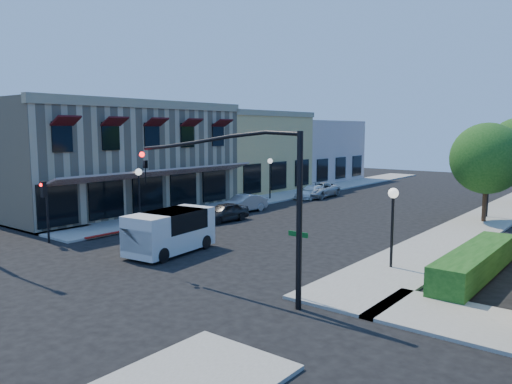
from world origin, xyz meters
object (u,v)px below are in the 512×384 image
Objects in this scene: parked_car_b at (244,203)px; street_tree_a at (487,158)px; lamppost_left_near at (139,182)px; lamppost_left_far at (270,168)px; signal_mast_arm at (249,185)px; parked_car_a at (224,212)px; white_van at (169,229)px; secondary_signal at (45,200)px; parked_car_d at (318,190)px; parked_car_c at (312,192)px; lamppost_right_near at (393,207)px; street_name_sign at (298,254)px; lamppost_right_far at (489,178)px.

street_tree_a is at bearing 28.65° from parked_car_b.
lamppost_left_near is 14.00m from lamppost_left_far.
street_tree_a is 0.81× the size of signal_mast_arm.
street_tree_a is 17.26m from parked_car_a.
street_tree_a is at bearing 60.89° from white_van.
lamppost_left_near is 0.99× the size of parked_car_a.
signal_mast_arm is 2.24× the size of lamppost_left_far.
secondary_signal is 24.72m from parked_car_d.
lamppost_left_near is at bearing -96.15° from parked_car_c.
lamppost_left_near is 1.00× the size of lamppost_right_near.
lamppost_left_far is at bearing -126.37° from parked_car_c.
parked_car_c is at bearing 120.90° from street_name_sign.
lamppost_left_far is 0.92× the size of parked_car_b.
lamppost_left_near is 1.00× the size of lamppost_right_far.
signal_mast_arm is at bearing -24.37° from lamppost_left_near.
lamppost_left_far is (0.00, 14.00, 0.00)m from lamppost_left_near.
signal_mast_arm is 2.24× the size of lamppost_left_near.
street_tree_a is 2.49m from lamppost_right_far.
street_name_sign is 0.52× the size of parked_car_d.
signal_mast_arm reaches higher than white_van.
lamppost_left_far is at bearing 140.53° from lamppost_right_near.
parked_car_d is (1.93, 24.59, -1.65)m from secondary_signal.
parked_car_c is at bearing -97.37° from parked_car_d.
parked_car_b is at bearing 152.44° from lamppost_right_near.
parked_car_d is (0.13, 10.33, 0.03)m from parked_car_b.
lamppost_right_near is 14.05m from parked_car_a.
parked_car_b is (-1.40, 3.67, 0.03)m from parked_car_a.
lamppost_right_far is at bearing 87.37° from street_name_sign.
parked_car_d is (0.08, 1.00, 0.10)m from parked_car_c.
parked_car_c is at bearing 85.51° from secondary_signal.
signal_mast_arm is 2.24× the size of lamppost_right_near.
lamppost_left_near is at bearing 160.07° from street_name_sign.
signal_mast_arm is 13.97m from secondary_signal.
parked_car_d is at bearing 172.18° from lamppost_right_far.
lamppost_right_near is at bearing -47.53° from parked_car_c.
street_name_sign is at bearing -38.74° from parked_car_b.
street_tree_a reaches higher than street_name_sign.
secondary_signal is at bearing -177.07° from street_name_sign.
lamppost_left_far is at bearing 90.00° from lamppost_left_near.
parked_car_b is at bearing -150.47° from lamppost_right_far.
secondary_signal is 0.68× the size of white_van.
parked_car_d is at bearing 164.94° from street_tree_a.
lamppost_left_near is 23.35m from lamppost_right_far.
lamppost_left_near is at bearing -100.61° from parked_car_d.
street_name_sign reaches higher than parked_car_d.
street_name_sign is 0.64× the size of parked_car_b.
street_tree_a is at bearing -81.47° from lamppost_right_far.
parked_car_d is (-4.85, 21.99, -0.53)m from white_van.
street_tree_a is 20.00m from street_name_sign.
street_tree_a reaches higher than lamppost_left_near.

